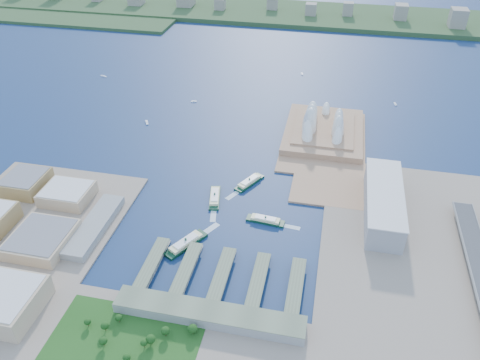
% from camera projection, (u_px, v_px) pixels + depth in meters
% --- Properties ---
extents(ground, '(3000.00, 3000.00, 0.00)m').
position_uv_depth(ground, '(226.00, 233.00, 597.34)').
color(ground, '#0F2749').
rests_on(ground, ground).
extents(west_land, '(220.00, 390.00, 3.00)m').
position_uv_depth(west_land, '(1.00, 261.00, 555.47)').
color(west_land, gray).
rests_on(west_land, ground).
extents(east_land, '(240.00, 500.00, 3.00)m').
position_uv_depth(east_land, '(426.00, 292.00, 515.36)').
color(east_land, gray).
rests_on(east_land, ground).
extents(peninsula, '(135.00, 220.00, 3.00)m').
position_uv_depth(peninsula, '(324.00, 140.00, 785.76)').
color(peninsula, '#A57B5A').
rests_on(peninsula, ground).
extents(far_shore, '(2200.00, 260.00, 12.00)m').
position_uv_depth(far_shore, '(304.00, 14.00, 1376.84)').
color(far_shore, '#2D4926').
rests_on(far_shore, ground).
extents(opera_house, '(134.00, 180.00, 58.00)m').
position_uv_depth(opera_house, '(325.00, 119.00, 784.58)').
color(opera_house, white).
rests_on(opera_house, peninsula).
extents(toaster_building, '(45.00, 155.00, 35.00)m').
position_uv_depth(toaster_building, '(383.00, 203.00, 615.99)').
color(toaster_building, gray).
rests_on(toaster_building, east_land).
extents(west_buildings, '(200.00, 280.00, 27.00)m').
position_uv_depth(west_buildings, '(15.00, 232.00, 574.78)').
color(west_buildings, '#9A7F4D').
rests_on(west_buildings, west_land).
extents(ferry_wharves, '(184.00, 90.00, 9.30)m').
position_uv_depth(ferry_wharves, '(222.00, 275.00, 532.34)').
color(ferry_wharves, '#5D694F').
rests_on(ferry_wharves, ground).
extents(terminal_building, '(200.00, 28.00, 12.00)m').
position_uv_depth(terminal_building, '(209.00, 314.00, 481.72)').
color(terminal_building, gray).
rests_on(terminal_building, south_land).
extents(park, '(150.00, 110.00, 16.00)m').
position_uv_depth(park, '(119.00, 345.00, 449.49)').
color(park, '#194714').
rests_on(park, south_land).
extents(far_skyline, '(1900.00, 140.00, 55.00)m').
position_uv_depth(far_skyline, '(304.00, 4.00, 1341.55)').
color(far_skyline, gray).
rests_on(far_skyline, far_shore).
extents(ferry_a, '(24.14, 55.62, 10.21)m').
position_uv_depth(ferry_a, '(215.00, 196.00, 653.57)').
color(ferry_a, '#0D3420').
rests_on(ferry_a, ground).
extents(ferry_b, '(37.80, 53.71, 10.16)m').
position_uv_depth(ferry_b, '(249.00, 181.00, 683.45)').
color(ferry_b, '#0D3420').
rests_on(ferry_b, ground).
extents(ferry_c, '(44.10, 60.22, 11.49)m').
position_uv_depth(ferry_c, '(186.00, 242.00, 575.62)').
color(ferry_c, '#0D3420').
rests_on(ferry_c, ground).
extents(ferry_d, '(51.31, 17.47, 9.52)m').
position_uv_depth(ferry_d, '(265.00, 219.00, 613.27)').
color(ferry_d, '#0D3420').
rests_on(ferry_d, ground).
extents(boat_a, '(10.84, 15.84, 3.05)m').
position_uv_depth(boat_a, '(147.00, 122.00, 838.34)').
color(boat_a, white).
rests_on(boat_a, ground).
extents(boat_b, '(11.09, 6.34, 2.83)m').
position_uv_depth(boat_b, '(194.00, 101.00, 908.92)').
color(boat_b, white).
rests_on(boat_b, ground).
extents(boat_c, '(5.77, 12.56, 2.72)m').
position_uv_depth(boat_c, '(395.00, 104.00, 899.84)').
color(boat_c, white).
rests_on(boat_c, ground).
extents(boat_d, '(15.45, 7.22, 2.55)m').
position_uv_depth(boat_d, '(104.00, 76.00, 1011.41)').
color(boat_d, white).
rests_on(boat_d, ground).
extents(boat_e, '(5.80, 11.39, 2.67)m').
position_uv_depth(boat_e, '(302.00, 74.00, 1020.94)').
color(boat_e, white).
rests_on(boat_e, ground).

